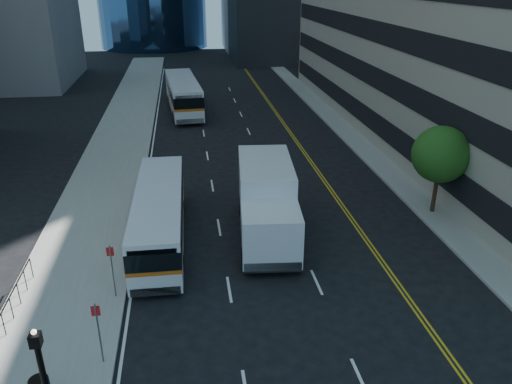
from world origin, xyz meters
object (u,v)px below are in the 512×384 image
(street_tree, at_px, (441,155))
(box_truck, at_px, (267,202))
(bus_front, at_px, (160,215))
(bus_rear, at_px, (183,94))

(street_tree, bearing_deg, box_truck, -172.25)
(street_tree, xyz_separation_m, bus_front, (-15.60, -1.08, -2.12))
(bus_front, relative_size, bus_rear, 0.85)
(street_tree, xyz_separation_m, bus_rear, (-14.11, 26.16, -1.88))
(bus_front, bearing_deg, street_tree, 4.72)
(bus_rear, xyz_separation_m, box_truck, (4.05, -27.53, 0.26))
(street_tree, relative_size, bus_front, 0.47)
(box_truck, bearing_deg, bus_front, -177.72)
(bus_rear, distance_m, box_truck, 27.82)
(bus_front, height_order, box_truck, box_truck)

